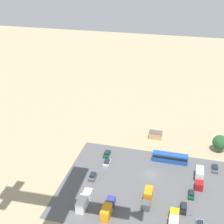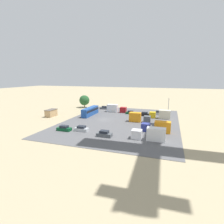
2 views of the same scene
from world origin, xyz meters
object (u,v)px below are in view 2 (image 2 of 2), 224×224
at_px(parked_car_6, 82,129).
at_px(parked_truck_0, 161,115).
at_px(shed_building, 51,113).
at_px(parked_truck_4, 151,134).
at_px(bus, 90,111).
at_px(parked_truck_3, 115,109).
at_px(parked_car_4, 145,114).
at_px(parked_truck_1, 158,127).
at_px(parked_truck_2, 138,118).
at_px(parked_car_1, 64,128).
at_px(parked_car_5, 104,134).
at_px(parked_car_3, 159,113).
at_px(parked_car_0, 131,113).
at_px(parked_car_2, 105,108).

bearing_deg(parked_car_6, parked_truck_0, -42.00).
height_order(shed_building, parked_truck_4, parked_truck_4).
xyz_separation_m(bus, parked_truck_3, (-9.85, 8.04, -0.22)).
bearing_deg(parked_car_6, parked_car_4, -29.71).
relative_size(parked_truck_1, parked_truck_4, 0.97).
bearing_deg(parked_truck_0, shed_building, 103.59).
bearing_deg(parked_truck_2, parked_car_1, -47.91).
height_order(parked_car_5, parked_truck_3, parked_truck_3).
height_order(parked_car_4, parked_car_6, parked_car_4).
distance_m(parked_car_3, parked_car_6, 37.07).
distance_m(bus, parked_truck_0, 28.83).
height_order(parked_car_0, parked_car_6, parked_car_6).
relative_size(shed_building, parked_truck_1, 0.61).
bearing_deg(parked_car_6, parked_car_0, -17.02).
relative_size(parked_car_2, parked_truck_3, 0.52).
distance_m(parked_car_2, parked_truck_2, 28.22).
bearing_deg(parked_car_5, parked_truck_0, -26.94).
bearing_deg(parked_car_5, parked_truck_1, -57.42).
bearing_deg(parked_truck_4, parked_truck_3, 31.32).
bearing_deg(parked_truck_1, parked_truck_0, -0.08).
distance_m(parked_truck_0, parked_truck_1, 17.97).
relative_size(parked_car_2, parked_truck_4, 0.54).
distance_m(bus, parked_car_6, 21.80).
xyz_separation_m(shed_building, bus, (-6.91, 14.38, 0.39)).
bearing_deg(parked_truck_4, parked_car_1, 90.45).
relative_size(shed_building, parked_car_2, 1.10).
height_order(parked_car_2, parked_truck_0, parked_truck_0).
bearing_deg(parked_car_1, parked_car_6, -74.87).
bearing_deg(parked_truck_0, parked_car_6, 138.00).
bearing_deg(parked_car_3, parked_car_0, -77.80).
relative_size(parked_car_0, parked_truck_3, 0.46).
distance_m(shed_building, parked_car_5, 33.65).
relative_size(parked_car_6, parked_truck_3, 0.46).
bearing_deg(parked_car_5, parked_car_0, -0.87).
height_order(shed_building, parked_truck_3, parked_truck_3).
bearing_deg(parked_car_5, parked_truck_4, -84.18).
bearing_deg(parked_car_5, parked_car_6, 73.52).
distance_m(bus, parked_car_2, 15.05).
bearing_deg(parked_car_5, parked_car_4, -13.36).
bearing_deg(parked_truck_1, parked_car_0, 30.35).
bearing_deg(parked_car_2, parked_car_5, 20.63).
xyz_separation_m(parked_truck_0, parked_truck_4, (25.33, -1.30, 0.01)).
bearing_deg(parked_car_0, bus, -63.56).
distance_m(parked_car_3, parked_car_4, 6.96).
height_order(parked_car_6, parked_truck_1, parked_truck_1).
bearing_deg(parked_truck_4, parked_car_0, 21.64).
bearing_deg(parked_truck_3, bus, -39.23).
xyz_separation_m(parked_car_4, parked_truck_4, (27.65, 5.35, 0.84)).
relative_size(parked_truck_2, parked_truck_3, 0.85).
distance_m(shed_building, bus, 15.96).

